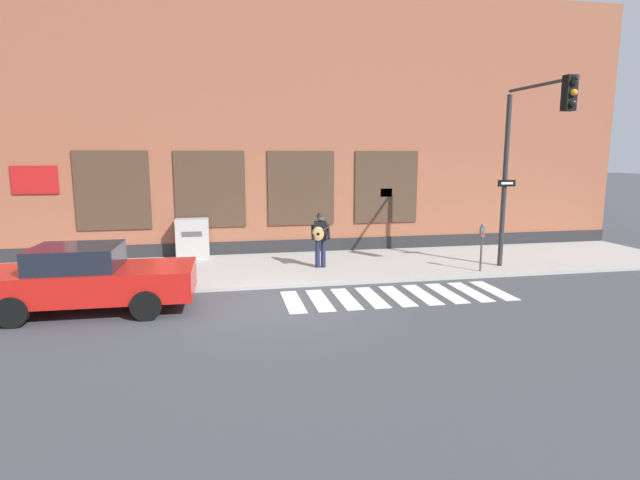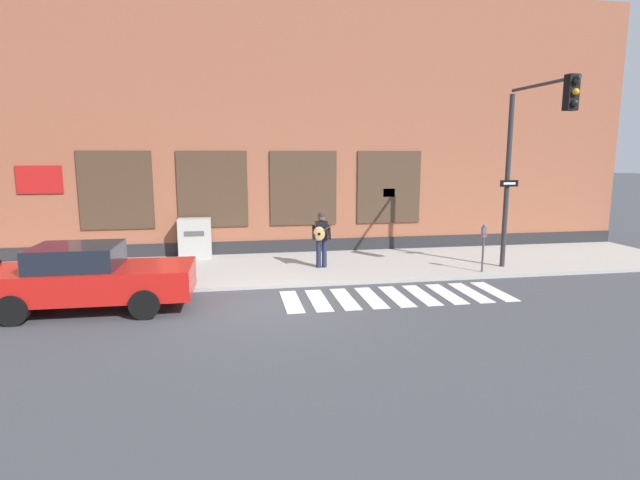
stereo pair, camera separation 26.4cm
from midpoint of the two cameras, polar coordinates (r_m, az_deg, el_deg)
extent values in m
plane|color=#424449|center=(11.92, -4.51, -7.64)|extent=(160.00, 160.00, 0.00)
cube|color=#ADAAA3|center=(15.70, -5.91, -3.25)|extent=(28.00, 4.54, 0.10)
cube|color=#99563D|center=(19.60, -7.08, 12.68)|extent=(28.00, 4.00, 9.21)
cube|color=#28282B|center=(17.86, -6.45, -0.95)|extent=(28.00, 0.04, 0.55)
cube|color=#473323|center=(17.93, -21.89, 5.29)|extent=(2.37, 0.06, 2.61)
cube|color=black|center=(17.92, -21.90, 5.29)|extent=(2.25, 0.03, 2.49)
cube|color=#473323|center=(17.56, -11.74, 5.70)|extent=(2.37, 0.06, 2.61)
cube|color=black|center=(17.55, -11.74, 5.70)|extent=(2.25, 0.03, 2.49)
cube|color=#473323|center=(17.75, -1.47, 5.94)|extent=(2.37, 0.06, 2.61)
cube|color=black|center=(17.74, -1.46, 5.94)|extent=(2.25, 0.03, 2.49)
cube|color=#473323|center=(18.48, 8.29, 5.99)|extent=(2.37, 0.06, 2.61)
cube|color=black|center=(18.47, 8.30, 5.99)|extent=(2.25, 0.03, 2.49)
cube|color=red|center=(18.52, -29.06, 6.05)|extent=(1.40, 0.04, 0.90)
cube|color=yellow|center=(18.47, 8.30, 5.37)|extent=(0.44, 0.02, 0.30)
cube|color=silver|center=(12.31, -2.65, -7.04)|extent=(0.42, 1.90, 0.01)
cube|color=silver|center=(12.41, 0.44, -6.89)|extent=(0.42, 1.90, 0.01)
cube|color=silver|center=(12.54, 3.47, -6.73)|extent=(0.42, 1.90, 0.01)
cube|color=silver|center=(12.71, 6.43, -6.55)|extent=(0.42, 1.90, 0.01)
cube|color=silver|center=(12.91, 9.30, -6.36)|extent=(0.42, 1.90, 0.01)
cube|color=silver|center=(13.14, 12.07, -6.16)|extent=(0.42, 1.90, 0.01)
cube|color=silver|center=(13.40, 14.74, -5.96)|extent=(0.42, 1.90, 0.01)
cube|color=silver|center=(13.69, 17.31, -5.75)|extent=(0.42, 1.90, 0.01)
cube|color=silver|center=(14.01, 19.75, -5.54)|extent=(0.42, 1.90, 0.01)
cube|color=red|center=(12.61, -24.22, -4.37)|extent=(4.63, 1.91, 0.68)
cube|color=black|center=(12.56, -25.51, -1.71)|extent=(1.86, 1.61, 0.52)
cube|color=silver|center=(12.75, -13.71, -3.32)|extent=(0.06, 0.24, 0.12)
cube|color=silver|center=(11.64, -14.14, -4.56)|extent=(0.06, 0.24, 0.12)
cylinder|color=black|center=(13.25, -17.55, -4.83)|extent=(0.66, 0.25, 0.66)
cylinder|color=black|center=(11.58, -18.78, -6.96)|extent=(0.66, 0.25, 0.66)
cylinder|color=black|center=(13.90, -28.53, -4.90)|extent=(0.66, 0.25, 0.66)
cylinder|color=black|center=(12.32, -31.19, -6.88)|extent=(0.66, 0.25, 0.66)
cylinder|color=#1E233D|center=(15.48, 0.99, -1.55)|extent=(0.15, 0.15, 0.87)
cylinder|color=#1E233D|center=(15.45, 0.33, -1.57)|extent=(0.15, 0.15, 0.87)
cube|color=black|center=(15.35, 0.66, 1.09)|extent=(0.41, 0.27, 0.57)
sphere|color=brown|center=(15.30, 0.66, 2.56)|extent=(0.22, 0.22, 0.22)
cylinder|color=#333338|center=(15.29, 0.66, 2.78)|extent=(0.27, 0.28, 0.02)
cylinder|color=#333338|center=(15.28, 0.66, 2.97)|extent=(0.18, 0.18, 0.09)
cylinder|color=black|center=(15.27, 1.58, 0.89)|extent=(0.16, 0.52, 0.39)
cylinder|color=black|center=(15.25, -0.23, 0.88)|extent=(0.16, 0.52, 0.39)
ellipsoid|color=tan|center=(15.18, 0.39, 0.72)|extent=(0.37, 0.17, 0.44)
cylinder|color=black|center=(15.12, 0.39, 0.68)|extent=(0.09, 0.02, 0.09)
cylinder|color=brown|center=(15.14, 1.37, 1.38)|extent=(0.47, 0.10, 0.34)
cylinder|color=#2D2D30|center=(16.41, 21.04, 6.14)|extent=(0.15, 0.15, 5.24)
cylinder|color=#2D2D30|center=(15.37, 24.63, 15.89)|extent=(0.21, 2.79, 0.09)
cube|color=black|center=(14.45, 27.27, 14.75)|extent=(0.31, 0.25, 0.88)
sphere|color=black|center=(14.36, 27.78, 15.82)|extent=(0.17, 0.17, 0.17)
sphere|color=orange|center=(14.33, 27.69, 14.78)|extent=(0.17, 0.17, 0.17)
sphere|color=black|center=(14.30, 27.61, 13.73)|extent=(0.17, 0.17, 0.17)
cube|color=black|center=(16.32, 21.25, 6.05)|extent=(0.60, 0.06, 0.20)
cube|color=white|center=(16.31, 21.29, 6.04)|extent=(0.40, 0.03, 0.07)
cylinder|color=#47474C|center=(15.65, 18.58, -1.59)|extent=(0.06, 0.06, 1.05)
cube|color=#565B66|center=(15.54, 18.71, 0.85)|extent=(0.13, 0.10, 0.30)
sphere|color=#565B66|center=(15.52, 18.74, 1.51)|extent=(0.11, 0.11, 0.11)
cube|color=red|center=(15.50, 18.80, 0.66)|extent=(0.09, 0.01, 0.07)
cube|color=#ADADA8|center=(17.35, -13.67, 0.20)|extent=(1.08, 0.58, 1.35)
cube|color=#4C4C4C|center=(17.02, -13.76, 0.71)|extent=(0.65, 0.02, 0.16)
camera|label=1|loc=(0.13, -89.45, 0.09)|focal=28.00mm
camera|label=2|loc=(0.13, 90.55, -0.09)|focal=28.00mm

